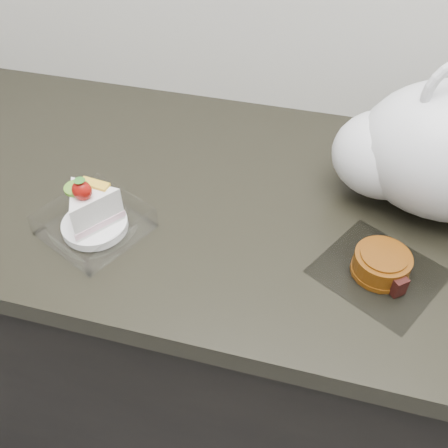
# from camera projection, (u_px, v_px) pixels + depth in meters

# --- Properties ---
(counter) EXTENTS (2.04, 0.64, 0.90)m
(counter) POSITION_uv_depth(u_px,v_px,m) (291.00, 346.00, 1.19)
(counter) COLOR black
(counter) RESTS_ON ground
(cake_tray) EXTENTS (0.20, 0.20, 0.12)m
(cake_tray) POSITION_uv_depth(u_px,v_px,m) (93.00, 217.00, 0.81)
(cake_tray) COLOR white
(cake_tray) RESTS_ON counter
(mooncake_wrap) EXTENTS (0.23, 0.22, 0.04)m
(mooncake_wrap) POSITION_uv_depth(u_px,v_px,m) (381.00, 266.00, 0.75)
(mooncake_wrap) COLOR white
(mooncake_wrap) RESTS_ON counter
(plastic_bag) EXTENTS (0.38, 0.29, 0.28)m
(plastic_bag) POSITION_uv_depth(u_px,v_px,m) (439.00, 151.00, 0.80)
(plastic_bag) COLOR silver
(plastic_bag) RESTS_ON counter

